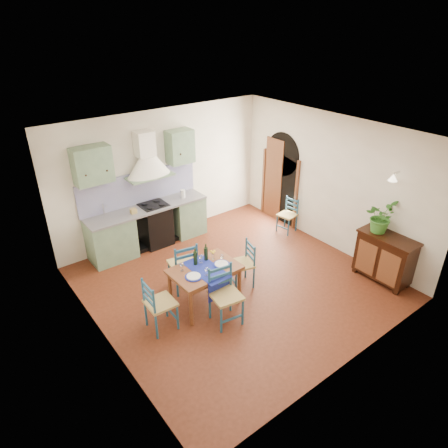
% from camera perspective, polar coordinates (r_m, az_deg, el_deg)
% --- Properties ---
extents(floor, '(5.00, 5.00, 0.00)m').
position_cam_1_polar(floor, '(7.58, 1.59, -8.36)').
color(floor, '#3F1B0D').
rests_on(floor, ground).
extents(back_wall, '(5.00, 0.96, 2.80)m').
position_cam_1_polar(back_wall, '(8.52, -10.56, 3.66)').
color(back_wall, silver).
rests_on(back_wall, ground).
extents(right_wall, '(0.26, 5.00, 2.80)m').
position_cam_1_polar(right_wall, '(8.69, 13.50, 5.90)').
color(right_wall, silver).
rests_on(right_wall, ground).
extents(left_wall, '(0.04, 5.00, 2.80)m').
position_cam_1_polar(left_wall, '(5.80, -17.91, -5.70)').
color(left_wall, silver).
rests_on(left_wall, ground).
extents(ceiling, '(5.00, 5.00, 0.01)m').
position_cam_1_polar(ceiling, '(6.34, 1.92, 12.56)').
color(ceiling, white).
rests_on(ceiling, back_wall).
extents(dining_table, '(1.15, 0.87, 1.04)m').
position_cam_1_polar(dining_table, '(6.73, -2.73, -6.94)').
color(dining_table, brown).
rests_on(dining_table, ground).
extents(chair_near, '(0.52, 0.52, 0.98)m').
position_cam_1_polar(chair_near, '(6.45, 0.16, -10.12)').
color(chair_near, navy).
rests_on(chair_near, ground).
extents(chair_far, '(0.54, 0.54, 0.99)m').
position_cam_1_polar(chair_far, '(7.17, -5.79, -5.88)').
color(chair_far, navy).
rests_on(chair_far, ground).
extents(chair_left, '(0.45, 0.45, 0.93)m').
position_cam_1_polar(chair_left, '(6.40, -9.32, -11.23)').
color(chair_left, navy).
rests_on(chair_left, ground).
extents(chair_right, '(0.50, 0.50, 0.87)m').
position_cam_1_polar(chair_right, '(7.28, 2.70, -5.71)').
color(chair_right, navy).
rests_on(chair_right, ground).
extents(chair_spare, '(0.42, 0.42, 0.79)m').
position_cam_1_polar(chair_spare, '(9.21, 9.13, 1.30)').
color(chair_spare, navy).
rests_on(chair_spare, ground).
extents(sideboard, '(0.50, 1.05, 0.94)m').
position_cam_1_polar(sideboard, '(7.96, 21.97, -4.31)').
color(sideboard, black).
rests_on(sideboard, ground).
extents(potted_plant, '(0.65, 0.60, 0.60)m').
position_cam_1_polar(potted_plant, '(7.72, 21.43, 1.01)').
color(potted_plant, '#357327').
rests_on(potted_plant, sideboard).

